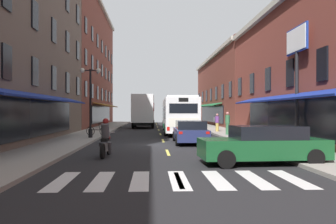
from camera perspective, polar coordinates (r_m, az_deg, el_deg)
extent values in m
cube|color=black|center=(19.95, -0.53, -5.65)|extent=(34.80, 80.00, 0.10)
cube|color=#DBCC4C|center=(10.05, 1.78, -11.13)|extent=(0.14, 2.40, 0.01)
cube|color=#DBCC4C|center=(16.46, -0.04, -6.70)|extent=(0.14, 2.40, 0.01)
cube|color=#DBCC4C|center=(22.93, -0.83, -4.76)|extent=(0.14, 2.40, 0.01)
cube|color=#DBCC4C|center=(29.40, -1.27, -3.67)|extent=(0.14, 2.40, 0.01)
cube|color=#DBCC4C|center=(35.89, -1.55, -2.97)|extent=(0.14, 2.40, 0.01)
cube|color=#DBCC4C|center=(42.38, -1.75, -2.49)|extent=(0.14, 2.40, 0.01)
cube|color=#DBCC4C|center=(48.87, -1.89, -2.14)|extent=(0.14, 2.40, 0.01)
cube|color=#DBCC4C|center=(55.37, -2.00, -1.87)|extent=(0.14, 2.40, 0.01)
cube|color=silver|center=(10.33, -17.13, -10.83)|extent=(0.50, 2.80, 0.01)
cube|color=silver|center=(10.12, -10.97, -11.06)|extent=(0.50, 2.80, 0.01)
cube|color=silver|center=(10.03, -4.61, -11.16)|extent=(0.50, 2.80, 0.01)
cube|color=silver|center=(10.05, 1.78, -11.13)|extent=(0.50, 2.80, 0.01)
cube|color=silver|center=(10.20, 8.07, -10.97)|extent=(0.50, 2.80, 0.01)
cube|color=silver|center=(10.46, 14.10, -10.69)|extent=(0.50, 2.80, 0.01)
cube|color=silver|center=(10.83, 19.77, -10.33)|extent=(0.50, 2.80, 0.01)
cube|color=gray|center=(20.56, -17.26, -5.15)|extent=(3.00, 80.00, 0.14)
cube|color=gray|center=(21.01, 15.83, -5.03)|extent=(3.00, 80.00, 0.14)
cube|color=black|center=(20.89, -21.15, -1.00)|extent=(0.10, 16.00, 2.10)
cube|color=navy|center=(20.69, -19.28, 2.31)|extent=(1.38, 14.93, 0.44)
cube|color=black|center=(17.45, -25.13, 7.48)|extent=(0.10, 1.00, 1.60)
cube|color=black|center=(21.01, -21.15, 6.24)|extent=(0.10, 1.00, 1.60)
cube|color=black|center=(24.63, -18.35, 5.35)|extent=(0.10, 1.00, 1.60)
cube|color=black|center=(28.31, -16.28, 4.68)|extent=(0.10, 1.00, 1.60)
cube|color=black|center=(32.02, -14.69, 4.15)|extent=(0.10, 1.00, 1.60)
cube|color=black|center=(21.58, -21.16, 14.72)|extent=(0.10, 1.00, 1.60)
cube|color=black|center=(25.13, -18.36, 12.63)|extent=(0.10, 1.00, 1.60)
cube|color=black|center=(28.74, -16.29, 11.05)|extent=(0.10, 1.00, 1.60)
cube|color=black|center=(32.40, -14.69, 9.81)|extent=(0.10, 1.00, 1.60)
cube|color=black|center=(29.51, -16.29, 17.16)|extent=(0.10, 1.00, 1.60)
cube|color=black|center=(33.08, -14.70, 15.28)|extent=(0.10, 1.00, 1.60)
cube|color=brown|center=(48.08, -15.68, 7.50)|extent=(8.00, 26.57, 16.23)
cube|color=#B2AD9E|center=(48.96, -10.80, 16.67)|extent=(0.44, 26.07, 0.40)
cube|color=black|center=(46.96, -10.86, -0.35)|extent=(0.10, 16.00, 2.10)
cube|color=brown|center=(46.87, -10.00, 1.12)|extent=(1.38, 14.93, 0.44)
cube|color=black|center=(35.74, -13.43, 3.74)|extent=(0.10, 1.00, 1.60)
cube|color=black|center=(39.49, -12.41, 3.40)|extent=(0.10, 1.00, 1.60)
cube|color=black|center=(43.24, -11.57, 3.12)|extent=(0.10, 1.00, 1.60)
cube|color=black|center=(47.01, -10.86, 2.88)|extent=(0.10, 1.00, 1.60)
cube|color=black|center=(50.78, -10.26, 2.68)|extent=(0.10, 1.00, 1.60)
cube|color=black|center=(54.56, -9.74, 2.51)|extent=(0.10, 1.00, 1.60)
cube|color=black|center=(58.34, -9.29, 2.36)|extent=(0.10, 1.00, 1.60)
cube|color=black|center=(36.09, -13.43, 8.82)|extent=(0.10, 1.00, 1.60)
cube|color=black|center=(39.80, -12.41, 8.00)|extent=(0.10, 1.00, 1.60)
cube|color=black|center=(43.53, -11.57, 7.33)|extent=(0.10, 1.00, 1.60)
cube|color=black|center=(47.27, -10.86, 6.76)|extent=(0.10, 1.00, 1.60)
cube|color=black|center=(51.02, -10.26, 6.28)|extent=(0.10, 1.00, 1.60)
cube|color=black|center=(54.78, -9.74, 5.86)|extent=(0.10, 1.00, 1.60)
cube|color=black|center=(58.55, -9.29, 5.49)|extent=(0.10, 1.00, 1.60)
cube|color=black|center=(36.70, -13.44, 13.76)|extent=(0.10, 1.00, 1.60)
cube|color=black|center=(40.36, -12.42, 12.51)|extent=(0.10, 1.00, 1.60)
cube|color=black|center=(44.04, -11.57, 11.46)|extent=(0.10, 1.00, 1.60)
cube|color=black|center=(47.74, -10.87, 10.58)|extent=(0.10, 1.00, 1.60)
cube|color=black|center=(51.46, -10.26, 9.82)|extent=(0.10, 1.00, 1.60)
cube|color=black|center=(55.19, -9.74, 9.16)|extent=(0.10, 1.00, 1.60)
cube|color=black|center=(58.93, -9.29, 8.59)|extent=(0.10, 1.00, 1.60)
cube|color=black|center=(21.44, 19.53, -0.97)|extent=(0.10, 16.00, 2.10)
cube|color=navy|center=(21.19, 17.76, 2.26)|extent=(1.38, 14.93, 0.44)
cube|color=black|center=(18.11, 24.16, 7.22)|extent=(0.10, 1.00, 1.60)
cube|color=black|center=(21.55, 19.54, 6.09)|extent=(0.10, 1.00, 1.60)
cube|color=black|center=(25.10, 16.21, 5.25)|extent=(0.10, 1.00, 1.60)
cube|color=black|center=(28.72, 13.73, 4.61)|extent=(0.10, 1.00, 1.60)
cube|color=black|center=(32.38, 11.80, 4.11)|extent=(0.10, 1.00, 1.60)
cube|color=brown|center=(48.15, 11.88, 3.49)|extent=(8.00, 26.57, 9.53)
cube|color=#B2AD9E|center=(47.74, 7.06, 8.85)|extent=(0.44, 26.07, 0.40)
cube|color=black|center=(47.20, 7.13, -0.34)|extent=(0.10, 16.00, 2.10)
cube|color=#1E6638|center=(47.09, 6.28, 1.12)|extent=(1.38, 14.93, 0.44)
cube|color=black|center=(36.07, 10.27, 3.71)|extent=(0.10, 1.00, 1.60)
cube|color=black|center=(39.78, 9.03, 3.38)|extent=(0.10, 1.00, 1.60)
cube|color=black|center=(43.51, 7.99, 3.10)|extent=(0.10, 1.00, 1.60)
cube|color=black|center=(47.26, 7.13, 2.87)|extent=(0.10, 1.00, 1.60)
cube|color=black|center=(51.01, 6.39, 2.67)|extent=(0.10, 1.00, 1.60)
cube|color=black|center=(54.77, 5.75, 2.50)|extent=(0.10, 1.00, 1.60)
cube|color=black|center=(58.54, 5.19, 2.35)|extent=(0.10, 1.00, 1.60)
cylinder|color=black|center=(19.80, 20.52, 2.17)|extent=(0.18, 0.18, 5.05)
cylinder|color=black|center=(19.87, 20.52, -4.79)|extent=(0.40, 0.40, 0.24)
cube|color=navy|center=(20.16, 20.53, 11.14)|extent=(0.10, 2.55, 1.40)
cube|color=white|center=(20.14, 20.37, 11.15)|extent=(0.04, 2.39, 1.24)
cube|color=white|center=(20.18, 20.69, 11.12)|extent=(0.04, 2.39, 1.24)
cube|color=white|center=(30.88, 1.69, -0.38)|extent=(2.75, 12.34, 2.65)
cube|color=silver|center=(30.89, 1.69, 2.19)|extent=(2.53, 11.14, 0.16)
cube|color=black|center=(31.17, 1.66, -0.03)|extent=(2.75, 9.94, 0.96)
cube|color=#19723F|center=(30.90, 1.69, -2.38)|extent=(2.78, 11.94, 0.36)
cube|color=black|center=(36.98, 1.10, 0.00)|extent=(2.25, 0.16, 1.10)
cube|color=black|center=(24.78, 2.57, 0.61)|extent=(2.05, 0.15, 0.70)
cube|color=silver|center=(24.78, 2.57, -1.75)|extent=(2.15, 0.14, 0.64)
cube|color=black|center=(24.78, 2.57, 2.04)|extent=(0.70, 0.11, 0.28)
cube|color=red|center=(24.73, 0.04, -2.78)|extent=(0.20, 0.08, 0.28)
cube|color=red|center=(24.90, 5.09, -2.76)|extent=(0.20, 0.08, 0.28)
cylinder|color=black|center=(35.00, -0.65, -2.24)|extent=(0.32, 1.00, 1.00)
cylinder|color=black|center=(35.13, 3.18, -2.23)|extent=(0.32, 1.00, 1.00)
cylinder|color=black|center=(27.21, -0.30, -2.93)|extent=(0.32, 1.00, 1.00)
cylinder|color=black|center=(27.38, 4.62, -2.91)|extent=(0.32, 1.00, 1.00)
cube|color=white|center=(42.77, -3.94, -0.40)|extent=(2.35, 2.23, 2.40)
cube|color=black|center=(43.82, -3.88, 0.73)|extent=(2.00, 0.14, 0.80)
cube|color=silver|center=(39.33, -4.14, 0.58)|extent=(2.50, 4.76, 3.11)
cube|color=maroon|center=(39.30, -2.37, 0.81)|extent=(0.12, 2.82, 0.90)
cube|color=black|center=(40.45, -4.07, -1.85)|extent=(2.04, 6.52, 0.24)
cylinder|color=black|center=(42.66, -5.42, -1.88)|extent=(0.30, 0.91, 0.90)
cylinder|color=black|center=(42.57, -2.47, -1.88)|extent=(0.30, 0.91, 0.90)
cylinder|color=black|center=(38.72, -5.82, -2.08)|extent=(0.30, 0.91, 0.90)
cylinder|color=black|center=(38.62, -2.56, -2.09)|extent=(0.30, 0.91, 0.90)
cube|color=#144723|center=(13.32, 15.31, -5.80)|extent=(4.67, 2.01, 0.70)
cube|color=black|center=(13.34, 16.05, -3.30)|extent=(2.55, 1.76, 0.51)
cube|color=red|center=(13.63, 25.42, -4.61)|extent=(0.07, 0.20, 0.14)
cube|color=red|center=(14.89, 22.56, -4.20)|extent=(0.07, 0.20, 0.14)
cylinder|color=black|center=(12.06, 9.58, -7.72)|extent=(0.65, 0.25, 0.64)
cylinder|color=black|center=(13.69, 7.72, -6.77)|extent=(0.65, 0.25, 0.64)
cylinder|color=black|center=(13.24, 23.16, -7.02)|extent=(0.65, 0.25, 0.64)
cylinder|color=black|center=(14.75, 19.97, -6.28)|extent=(0.65, 0.25, 0.64)
cube|color=navy|center=(21.09, 3.68, -3.66)|extent=(1.91, 4.65, 0.65)
cube|color=black|center=(20.87, 3.73, -2.17)|extent=(1.72, 2.52, 0.53)
cube|color=red|center=(18.73, 2.11, -3.46)|extent=(0.20, 0.06, 0.14)
cube|color=red|center=(18.89, 6.60, -3.43)|extent=(0.20, 0.06, 0.14)
cylinder|color=black|center=(22.64, 1.09, -4.02)|extent=(0.23, 0.64, 0.64)
cylinder|color=black|center=(22.80, 5.47, -3.99)|extent=(0.23, 0.64, 0.64)
cylinder|color=black|center=(19.44, 1.59, -4.71)|extent=(0.23, 0.64, 0.64)
cylinder|color=black|center=(19.62, 6.68, -4.67)|extent=(0.23, 0.64, 0.64)
cube|color=#515154|center=(48.59, -3.69, -1.46)|extent=(1.95, 4.73, 0.70)
cube|color=black|center=(48.39, -3.70, -0.80)|extent=(1.76, 2.57, 0.47)
cube|color=red|center=(46.29, -4.72, -1.23)|extent=(0.20, 0.06, 0.14)
cube|color=red|center=(46.24, -2.85, -1.23)|extent=(0.20, 0.06, 0.14)
cylinder|color=black|center=(50.28, -4.65, -1.71)|extent=(0.23, 0.64, 0.64)
cylinder|color=black|center=(50.23, -2.62, -1.71)|extent=(0.23, 0.64, 0.64)
cylinder|color=black|center=(46.99, -4.84, -1.85)|extent=(0.23, 0.64, 0.64)
cylinder|color=black|center=(46.93, -2.67, -1.85)|extent=(0.23, 0.64, 0.64)
cylinder|color=black|center=(15.92, -9.75, -5.83)|extent=(0.13, 0.62, 0.62)
cylinder|color=black|center=(14.51, -10.76, -6.42)|extent=(0.15, 0.63, 0.62)
cylinder|color=#B2B2B7|center=(15.78, -9.83, -4.79)|extent=(0.09, 0.33, 0.68)
ellipsoid|color=maroon|center=(15.34, -10.11, -4.18)|extent=(0.35, 0.58, 0.28)
cube|color=black|center=(14.96, -10.39, -4.57)|extent=(0.29, 0.57, 0.12)
cube|color=#B2B2B7|center=(15.20, -10.23, -5.77)|extent=(0.26, 0.41, 0.30)
cylinder|color=#B2B2B7|center=(15.65, -9.89, -3.33)|extent=(0.62, 0.07, 0.04)
cylinder|color=#4C4C51|center=(15.00, -10.34, -3.06)|extent=(0.37, 0.48, 0.66)
sphere|color=maroon|center=(15.09, -10.26, -1.52)|extent=(0.26, 0.26, 0.26)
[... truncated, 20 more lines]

